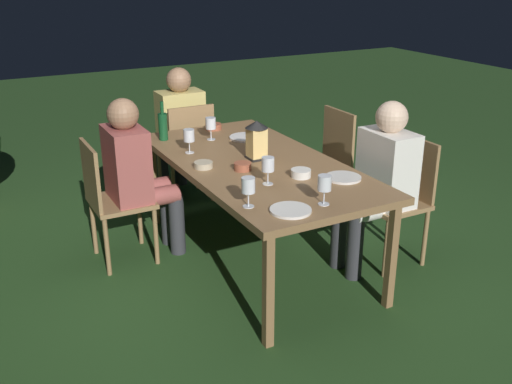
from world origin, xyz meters
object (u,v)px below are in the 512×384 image
Objects in this scene: green_bottle_on_table at (163,126)px; wine_glass_e at (211,124)px; lantern_centerpiece at (257,138)px; bowl_bread at (243,166)px; person_in_cream at (379,178)px; plate_b at (246,137)px; chair_side_left_b at (326,158)px; plate_c at (291,210)px; chair_head_far at (187,148)px; wine_glass_d at (268,166)px; chair_side_right_b at (111,197)px; bowl_olives at (213,126)px; dining_table at (256,168)px; chair_side_left_a at (400,194)px; bowl_dip at (301,173)px; bowl_salad at (203,165)px; wine_glass_a at (325,184)px; wine_glass_b at (189,137)px; person_in_rust at (137,171)px; person_in_mustard at (178,125)px; wine_glass_c at (248,187)px; plate_a at (343,178)px.

green_bottle_on_table reaches higher than wine_glass_e.
lantern_centerpiece reaches higher than bowl_bread.
person_in_cream is 0.86m from lantern_centerpiece.
green_bottle_on_table is at bearing 65.49° from plate_b.
plate_c is at bearing 138.80° from chair_side_left_b.
chair_head_far is at bearing -38.19° from green_bottle_on_table.
wine_glass_e reaches higher than chair_head_far.
chair_side_right_b is at bearing 41.01° from wine_glass_d.
bowl_olives is at bearing -3.43° from lantern_centerpiece.
chair_head_far is (1.24, 0.00, -0.20)m from dining_table.
bowl_bread is (0.30, 0.02, -0.09)m from wine_glass_d.
chair_side_left_a is 3.28× the size of lantern_centerpiece.
chair_head_far is at bearing -6.58° from bowl_bread.
wine_glass_d is (-0.46, 0.17, -0.03)m from lantern_centerpiece.
bowl_olives is 1.02× the size of bowl_dip.
chair_side_left_b is 3.00× the size of green_bottle_on_table.
bowl_salad is at bearing 64.74° from person_in_cream.
lantern_centerpiece is at bearing -32.32° from dining_table.
chair_side_left_b is at bearing -99.91° from wine_glass_e.
green_bottle_on_table is 1.64m from wine_glass_a.
chair_side_left_a is at bearing -93.73° from bowl_dip.
wine_glass_e is at bearing 1.33° from wine_glass_a.
bowl_bread is (-1.35, 0.16, 0.27)m from chair_head_far.
wine_glass_a is at bearing -145.96° from chair_side_right_b.
wine_glass_b is 1.00× the size of wine_glass_e.
person_in_rust is 1.16m from bowl_dip.
person_in_cream is at bearing -111.80° from bowl_bread.
lantern_centerpiece is (-1.19, -0.03, 0.39)m from chair_head_far.
person_in_cream is 1.32m from wine_glass_b.
person_in_mustard is 5.08× the size of plate_c.
person_in_rust is 9.18× the size of bowl_dip.
wine_glass_e reaches higher than bowl_olives.
plate_c is at bearing 162.41° from plate_b.
wine_glass_b is (-1.05, 0.32, 0.21)m from person_in_mustard.
chair_side_left_a is 1.91m from chair_head_far.
person_in_cream reaches higher than bowl_olives.
wine_glass_a and wine_glass_d have the same top height.
chair_side_right_b is at bearing 23.43° from wine_glass_c.
plate_a is at bearing -154.32° from lantern_centerpiece.
wine_glass_e is at bearing 152.09° from bowl_olives.
person_in_cream is 5.18× the size of plate_a.
person_in_rust is 1.36m from plate_c.
bowl_salad is at bearing 8.30° from plate_c.
person_in_cream is at bearing 90.00° from chair_side_left_a.
person_in_rust reaches higher than lantern_centerpiece.
bowl_olives is (1.31, 0.80, 0.27)m from chair_side_left_a.
wine_glass_b is at bearing 92.92° from chair_side_left_b.
chair_side_left_b is 3.44× the size of plate_b.
bowl_salad is at bearing 26.01° from wine_glass_d.
person_in_mustard is at bearing 11.84° from plate_b.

